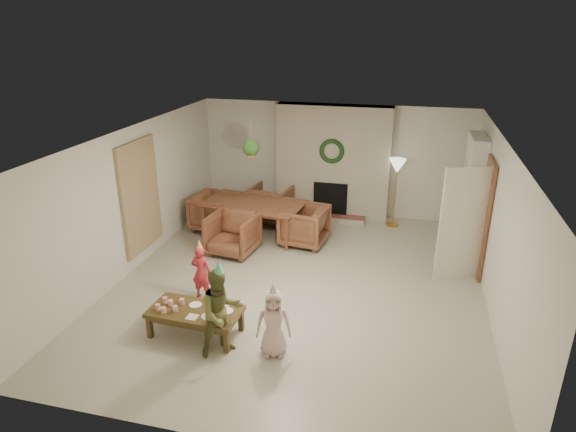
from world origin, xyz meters
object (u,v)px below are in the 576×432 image
(child_pink, at_px, (273,323))
(dining_chair_right, at_px, (304,225))
(child_red, at_px, (201,272))
(child_plaid, at_px, (221,312))
(dining_chair_far, at_px, (270,204))
(dining_table, at_px, (253,219))
(dining_chair_near, at_px, (233,234))
(dining_chair_left, at_px, (215,212))
(coffee_table_top, at_px, (195,312))

(child_pink, bearing_deg, dining_chair_right, 79.35)
(dining_chair_right, relative_size, child_red, 0.97)
(dining_chair_right, height_order, child_plaid, child_plaid)
(child_red, relative_size, child_plaid, 0.73)
(dining_chair_far, xyz_separation_m, child_pink, (1.35, -4.57, 0.08))
(child_red, xyz_separation_m, child_plaid, (0.83, -1.25, 0.16))
(dining_table, height_order, dining_chair_near, dining_chair_near)
(dining_chair_left, height_order, coffee_table_top, dining_chair_left)
(child_red, bearing_deg, dining_table, -91.04)
(coffee_table_top, distance_m, child_pink, 1.20)
(dining_chair_far, relative_size, dining_chair_left, 1.00)
(dining_chair_far, height_order, dining_chair_right, same)
(dining_chair_left, height_order, child_red, child_red)
(dining_chair_right, relative_size, child_pink, 0.91)
(dining_chair_near, bearing_deg, dining_table, 90.00)
(dining_chair_left, distance_m, dining_chair_right, 2.01)
(child_plaid, bearing_deg, dining_chair_right, 42.81)
(child_plaid, bearing_deg, dining_chair_left, 70.79)
(dining_chair_right, bearing_deg, child_plaid, 2.86)
(child_plaid, relative_size, child_pink, 1.28)
(dining_table, bearing_deg, dining_chair_left, -180.00)
(dining_chair_left, height_order, child_plaid, child_plaid)
(dining_chair_far, distance_m, child_plaid, 4.74)
(dining_table, distance_m, child_pink, 3.97)
(dining_chair_left, xyz_separation_m, child_plaid, (1.68, -3.93, 0.22))
(dining_chair_right, distance_m, child_plaid, 3.68)
(dining_chair_far, xyz_separation_m, child_red, (-0.16, -3.44, 0.05))
(child_pink, bearing_deg, dining_chair_left, 105.21)
(child_plaid, bearing_deg, child_pink, -31.90)
(dining_chair_far, bearing_deg, child_red, 95.10)
(child_pink, bearing_deg, dining_table, 95.21)
(coffee_table_top, height_order, child_plaid, child_plaid)
(dining_chair_left, bearing_deg, dining_table, -90.00)
(dining_table, xyz_separation_m, coffee_table_top, (0.28, -3.52, 0.01))
(dining_table, distance_m, dining_chair_far, 0.89)
(child_plaid, bearing_deg, dining_table, 59.44)
(dining_table, bearing_deg, child_pink, -60.60)
(coffee_table_top, bearing_deg, dining_chair_near, 101.32)
(dining_table, height_order, coffee_table_top, dining_table)
(dining_table, height_order, dining_chair_left, dining_chair_left)
(dining_chair_right, relative_size, coffee_table_top, 0.68)
(child_red, bearing_deg, dining_chair_right, -115.59)
(dining_chair_far, bearing_deg, dining_chair_right, 141.34)
(child_red, bearing_deg, dining_chair_far, -92.82)
(coffee_table_top, bearing_deg, dining_chair_far, 94.80)
(dining_chair_near, relative_size, dining_chair_far, 1.00)
(dining_chair_right, height_order, coffee_table_top, dining_chair_right)
(dining_chair_left, xyz_separation_m, dining_chair_right, (1.99, -0.27, 0.00))
(dining_chair_left, relative_size, child_red, 0.97)
(dining_chair_near, relative_size, child_red, 0.97)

